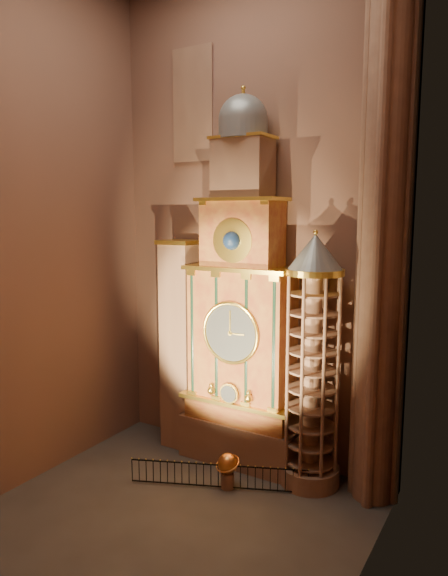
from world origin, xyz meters
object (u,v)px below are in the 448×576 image
Objects in this scene: celestial_globe at (228,467)px; astronomical_clock at (242,320)px; stair_turret at (312,364)px; iron_railing at (218,476)px; portrait_tower at (181,344)px.

astronomical_clock is at bearing 106.01° from celestial_globe.
stair_turret is 6.14m from iron_railing.
portrait_tower is 6.76× the size of celestial_globe.
portrait_tower is 1.49× the size of iron_railing.
celestial_globe is at bearing -30.76° from portrait_tower.
astronomical_clock is 11.07× the size of celestial_globe.
astronomical_clock is at bearing 175.70° from stair_turret.
iron_railing is (-0.30, -0.26, -0.35)m from celestial_globe.
celestial_globe is at bearing -142.47° from stair_turret.
astronomical_clock is 1.64× the size of portrait_tower.
portrait_tower is 6.91m from stair_turret.
celestial_globe is at bearing 40.04° from iron_railing.
stair_turret is 1.57× the size of iron_railing.
astronomical_clock reaches higher than iron_railing.
portrait_tower is 0.94× the size of stair_turret.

